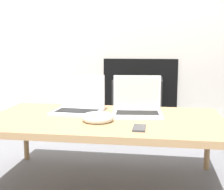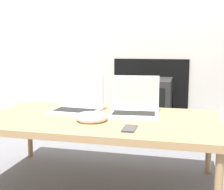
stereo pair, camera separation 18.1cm
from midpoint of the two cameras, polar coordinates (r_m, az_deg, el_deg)
table at (r=1.79m, az=0.62°, el=-5.03°), size 1.34×0.74×0.41m
laptop_left at (r=1.94m, az=-3.69°, el=-1.59°), size 0.31×0.25×0.23m
laptop_right at (r=1.87m, az=6.88°, el=-2.06°), size 0.31×0.25×0.23m
headphones at (r=1.70m, az=-0.71°, el=-4.11°), size 0.17×0.17×0.04m
phone at (r=1.55m, az=6.63°, el=-6.13°), size 0.06×0.13×0.01m
tv at (r=3.04m, az=8.15°, el=-1.75°), size 0.45×0.48×0.50m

